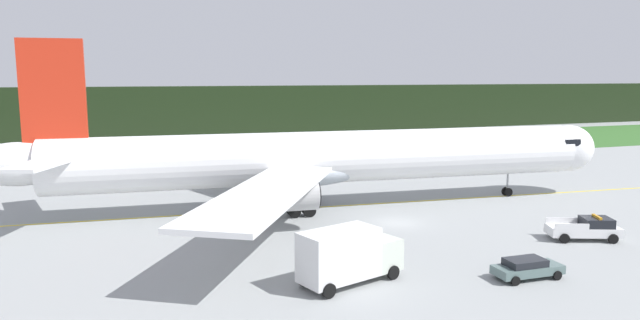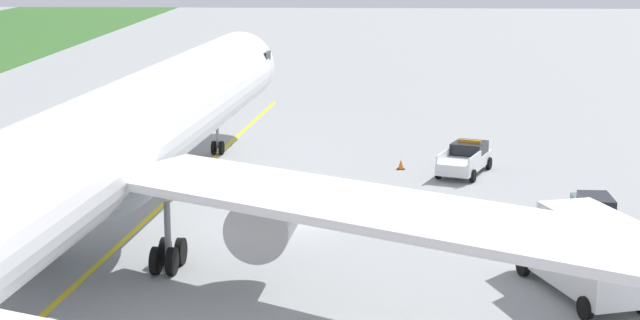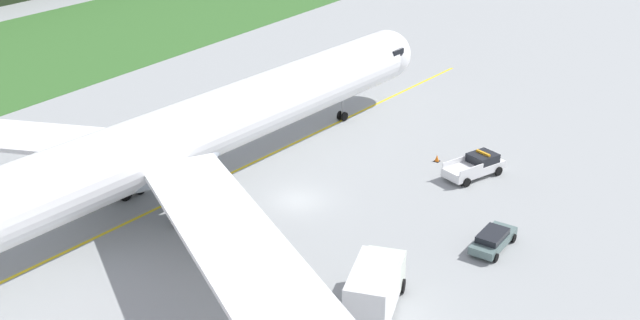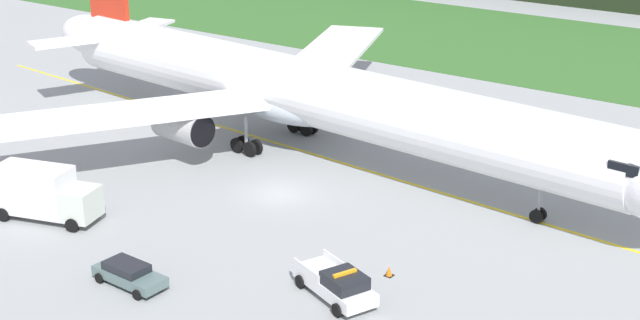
# 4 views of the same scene
# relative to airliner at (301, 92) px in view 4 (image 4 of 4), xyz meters

# --- Properties ---
(ground) EXTENTS (320.00, 320.00, 0.00)m
(ground) POSITION_rel_airliner_xyz_m (4.15, -7.95, -4.82)
(ground) COLOR #929696
(grass_verge) EXTENTS (320.00, 33.61, 0.04)m
(grass_verge) POSITION_rel_airliner_xyz_m (4.15, 43.92, -4.80)
(grass_verge) COLOR #336228
(grass_verge) RESTS_ON ground
(taxiway_centerline_main) EXTENTS (82.85, 7.38, 0.01)m
(taxiway_centerline_main) POSITION_rel_airliner_xyz_m (0.82, -0.07, -4.82)
(taxiway_centerline_main) COLOR yellow
(taxiway_centerline_main) RESTS_ON ground
(airliner) EXTENTS (61.38, 47.30, 15.87)m
(airliner) POSITION_rel_airliner_xyz_m (0.00, 0.00, 0.00)
(airliner) COLOR white
(airliner) RESTS_ON ground
(ops_pickup_truck) EXTENTS (5.79, 3.88, 1.94)m
(ops_pickup_truck) POSITION_rel_airliner_xyz_m (15.76, -17.57, -3.92)
(ops_pickup_truck) COLOR white
(ops_pickup_truck) RESTS_ON ground
(catering_truck) EXTENTS (7.26, 4.39, 3.67)m
(catering_truck) POSITION_rel_airliner_xyz_m (-5.50, -20.12, -2.97)
(catering_truck) COLOR beige
(catering_truck) RESTS_ON ground
(staff_car) EXTENTS (4.51, 2.04, 1.30)m
(staff_car) POSITION_rel_airliner_xyz_m (5.57, -23.11, -4.12)
(staff_car) COLOR #516765
(staff_car) RESTS_ON ground
(apron_cone) EXTENTS (0.48, 0.48, 0.61)m
(apron_cone) POSITION_rel_airliner_xyz_m (16.68, -13.69, -4.52)
(apron_cone) COLOR black
(apron_cone) RESTS_ON ground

